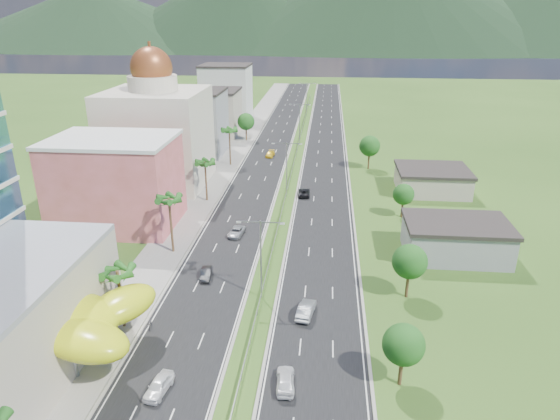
# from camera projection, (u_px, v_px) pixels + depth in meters

# --- Properties ---
(ground) EXTENTS (500.00, 500.00, 0.00)m
(ground) POSITION_uv_depth(u_px,v_px,m) (250.00, 344.00, 56.45)
(ground) COLOR #2D5119
(ground) RESTS_ON ground
(road_left) EXTENTS (11.00, 260.00, 0.04)m
(road_left) POSITION_uv_depth(u_px,v_px,m) (272.00, 145.00, 140.34)
(road_left) COLOR black
(road_left) RESTS_ON ground
(road_right) EXTENTS (11.00, 260.00, 0.04)m
(road_right) POSITION_uv_depth(u_px,v_px,m) (325.00, 147.00, 139.02)
(road_right) COLOR black
(road_right) RESTS_ON ground
(sidewalk_left) EXTENTS (7.00, 260.00, 0.12)m
(sidewalk_left) POSITION_uv_depth(u_px,v_px,m) (238.00, 145.00, 141.17)
(sidewalk_left) COLOR gray
(sidewalk_left) RESTS_ON ground
(median_guardrail) EXTENTS (0.10, 216.06, 0.76)m
(median_guardrail) POSITION_uv_depth(u_px,v_px,m) (294.00, 162.00, 122.80)
(median_guardrail) COLOR gray
(median_guardrail) RESTS_ON ground
(streetlight_median_b) EXTENTS (6.04, 0.25, 11.00)m
(streetlight_median_b) POSITION_uv_depth(u_px,v_px,m) (261.00, 251.00, 63.20)
(streetlight_median_b) COLOR gray
(streetlight_median_b) RESTS_ON ground
(streetlight_median_c) EXTENTS (6.04, 0.25, 11.00)m
(streetlight_median_c) POSITION_uv_depth(u_px,v_px,m) (287.00, 163.00, 100.20)
(streetlight_median_c) COLOR gray
(streetlight_median_c) RESTS_ON ground
(streetlight_median_d) EXTENTS (6.04, 0.25, 11.00)m
(streetlight_median_d) POSITION_uv_depth(u_px,v_px,m) (300.00, 119.00, 141.82)
(streetlight_median_d) COLOR gray
(streetlight_median_d) RESTS_ON ground
(streetlight_median_e) EXTENTS (6.04, 0.25, 11.00)m
(streetlight_median_e) POSITION_uv_depth(u_px,v_px,m) (307.00, 94.00, 183.44)
(streetlight_median_e) COLOR gray
(streetlight_median_e) RESTS_ON ground
(lime_canopy) EXTENTS (18.00, 15.00, 7.40)m
(lime_canopy) POSITION_uv_depth(u_px,v_px,m) (56.00, 317.00, 52.66)
(lime_canopy) COLOR #C3D014
(lime_canopy) RESTS_ON ground
(pink_shophouse) EXTENTS (20.00, 15.00, 15.00)m
(pink_shophouse) POSITION_uv_depth(u_px,v_px,m) (116.00, 184.00, 85.74)
(pink_shophouse) COLOR #BE554E
(pink_shophouse) RESTS_ON ground
(domed_building) EXTENTS (20.00, 20.00, 28.70)m
(domed_building) POSITION_uv_depth(u_px,v_px,m) (157.00, 132.00, 105.58)
(domed_building) COLOR beige
(domed_building) RESTS_ON ground
(midrise_grey) EXTENTS (16.00, 15.00, 16.00)m
(midrise_grey) POSITION_uv_depth(u_px,v_px,m) (193.00, 123.00, 129.86)
(midrise_grey) COLOR gray
(midrise_grey) RESTS_ON ground
(midrise_beige) EXTENTS (16.00, 15.00, 13.00)m
(midrise_beige) POSITION_uv_depth(u_px,v_px,m) (212.00, 113.00, 150.76)
(midrise_beige) COLOR #B6AA96
(midrise_beige) RESTS_ON ground
(midrise_white) EXTENTS (16.00, 15.00, 18.00)m
(midrise_white) POSITION_uv_depth(u_px,v_px,m) (226.00, 93.00, 171.11)
(midrise_white) COLOR silver
(midrise_white) RESTS_ON ground
(shed_near) EXTENTS (15.00, 10.00, 5.00)m
(shed_near) POSITION_uv_depth(u_px,v_px,m) (456.00, 241.00, 76.18)
(shed_near) COLOR gray
(shed_near) RESTS_ON ground
(shed_far) EXTENTS (14.00, 12.00, 4.40)m
(shed_far) POSITION_uv_depth(u_px,v_px,m) (432.00, 181.00, 103.87)
(shed_far) COLOR #B6AA96
(shed_far) RESTS_ON ground
(palm_tree_b) EXTENTS (3.60, 3.60, 8.10)m
(palm_tree_b) POSITION_uv_depth(u_px,v_px,m) (118.00, 274.00, 57.05)
(palm_tree_b) COLOR #47301C
(palm_tree_b) RESTS_ON ground
(palm_tree_c) EXTENTS (3.60, 3.60, 9.60)m
(palm_tree_c) POSITION_uv_depth(u_px,v_px,m) (169.00, 201.00, 75.02)
(palm_tree_c) COLOR #47301C
(palm_tree_c) RESTS_ON ground
(palm_tree_d) EXTENTS (3.60, 3.60, 8.60)m
(palm_tree_d) POSITION_uv_depth(u_px,v_px,m) (205.00, 164.00, 96.64)
(palm_tree_d) COLOR #47301C
(palm_tree_d) RESTS_ON ground
(palm_tree_e) EXTENTS (3.60, 3.60, 9.40)m
(palm_tree_e) POSITION_uv_depth(u_px,v_px,m) (229.00, 132.00, 119.48)
(palm_tree_e) COLOR #47301C
(palm_tree_e) RESTS_ON ground
(leafy_tree_lfar) EXTENTS (4.90, 4.90, 8.05)m
(leafy_tree_lfar) POSITION_uv_depth(u_px,v_px,m) (246.00, 122.00, 143.62)
(leafy_tree_lfar) COLOR #47301C
(leafy_tree_lfar) RESTS_ON ground
(leafy_tree_ra) EXTENTS (4.20, 4.20, 6.90)m
(leafy_tree_ra) POSITION_uv_depth(u_px,v_px,m) (404.00, 345.00, 48.65)
(leafy_tree_ra) COLOR #47301C
(leafy_tree_ra) RESTS_ON ground
(leafy_tree_rb) EXTENTS (4.55, 4.55, 7.47)m
(leafy_tree_rb) POSITION_uv_depth(u_px,v_px,m) (410.00, 262.00, 63.96)
(leafy_tree_rb) COLOR #47301C
(leafy_tree_rb) RESTS_ON ground
(leafy_tree_rc) EXTENTS (3.85, 3.85, 6.33)m
(leafy_tree_rc) POSITION_uv_depth(u_px,v_px,m) (404.00, 194.00, 89.89)
(leafy_tree_rc) COLOR #47301C
(leafy_tree_rc) RESTS_ON ground
(leafy_tree_rd) EXTENTS (4.90, 4.90, 8.05)m
(leafy_tree_rd) POSITION_uv_depth(u_px,v_px,m) (370.00, 146.00, 117.55)
(leafy_tree_rd) COLOR #47301C
(leafy_tree_rd) RESTS_ON ground
(mountain_ridge) EXTENTS (860.00, 140.00, 90.00)m
(mountain_ridge) POSITION_uv_depth(u_px,v_px,m) (385.00, 52.00, 467.39)
(mountain_ridge) COLOR black
(mountain_ridge) RESTS_ON ground
(car_white_near_left) EXTENTS (2.39, 4.53, 1.47)m
(car_white_near_left) POSITION_uv_depth(u_px,v_px,m) (159.00, 386.00, 49.06)
(car_white_near_left) COLOR white
(car_white_near_left) RESTS_ON road_left
(car_dark_left) EXTENTS (1.84, 4.11, 1.31)m
(car_dark_left) POSITION_uv_depth(u_px,v_px,m) (206.00, 274.00, 70.24)
(car_dark_left) COLOR black
(car_dark_left) RESTS_ON road_left
(car_silver_mid_left) EXTENTS (2.74, 4.85, 1.28)m
(car_silver_mid_left) POSITION_uv_depth(u_px,v_px,m) (236.00, 232.00, 83.64)
(car_silver_mid_left) COLOR #999CA0
(car_silver_mid_left) RESTS_ON road_left
(car_yellow_far_left) EXTENTS (2.21, 4.71, 1.33)m
(car_yellow_far_left) POSITION_uv_depth(u_px,v_px,m) (270.00, 154.00, 129.30)
(car_yellow_far_left) COLOR yellow
(car_yellow_far_left) RESTS_ON road_left
(car_white_near_right) EXTENTS (2.18, 4.67, 1.55)m
(car_white_near_right) POSITION_uv_depth(u_px,v_px,m) (285.00, 380.00, 49.77)
(car_white_near_right) COLOR white
(car_white_near_right) RESTS_ON road_right
(car_silver_right) EXTENTS (2.48, 5.09, 1.61)m
(car_silver_right) POSITION_uv_depth(u_px,v_px,m) (306.00, 309.00, 61.51)
(car_silver_right) COLOR #96999D
(car_silver_right) RESTS_ON road_right
(car_dark_far_right) EXTENTS (2.36, 4.98, 1.37)m
(car_dark_far_right) POSITION_uv_depth(u_px,v_px,m) (304.00, 192.00, 101.78)
(car_dark_far_right) COLOR black
(car_dark_far_right) RESTS_ON road_right
(motorcycle) EXTENTS (0.79, 1.76, 1.09)m
(motorcycle) POSITION_uv_depth(u_px,v_px,m) (150.00, 324.00, 59.18)
(motorcycle) COLOR black
(motorcycle) RESTS_ON road_left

